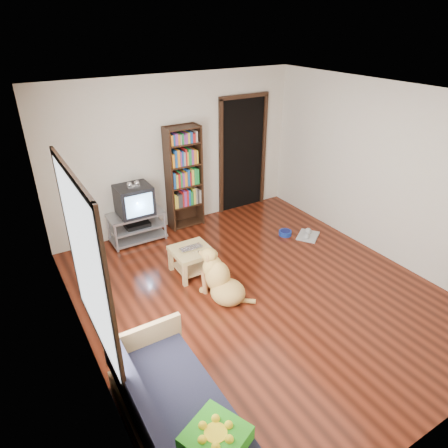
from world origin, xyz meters
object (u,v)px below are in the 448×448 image
green_cushion (216,439)px  tv_stand (137,226)px  coffee_table (192,256)px  sofa (177,420)px  grey_rag (308,236)px  crt_tv (134,199)px  bookshelf (184,172)px  dog_bowl (285,233)px  dog (221,281)px  laptop (193,249)px

green_cushion → tv_stand: bearing=54.6°
coffee_table → green_cushion: bearing=-113.5°
green_cushion → sofa: 0.53m
grey_rag → coffee_table: 2.22m
tv_stand → crt_tv: 0.47m
coffee_table → bookshelf: bearing=67.0°
dog_bowl → tv_stand: tv_stand is taller
crt_tv → sofa: 3.81m
tv_stand → coffee_table: size_ratio=1.64×
coffee_table → dog: bearing=-84.9°
tv_stand → crt_tv: bearing=90.0°
dog_bowl → laptop: bearing=-173.6°
dog_bowl → dog: size_ratio=0.28×
green_cushion → bookshelf: bookshelf is taller
crt_tv → dog: (0.40, -2.08, -0.48)m
bookshelf → coffee_table: size_ratio=3.27×
bookshelf → sofa: bookshelf is taller
crt_tv → bookshelf: 0.99m
grey_rag → sofa: (-3.51, -2.22, 0.25)m
dog_bowl → sofa: 4.06m
green_cushion → crt_tv: size_ratio=0.75×
dog → crt_tv: bearing=101.0°
grey_rag → dog: dog is taller
laptop → crt_tv: 1.48m
laptop → tv_stand: size_ratio=0.36×
laptop → grey_rag: 2.24m
grey_rag → bookshelf: size_ratio=0.22×
coffee_table → dog: size_ratio=0.70×
crt_tv → dog_bowl: bearing=-27.9°
laptop → grey_rag: laptop is taller
dog_bowl → crt_tv: size_ratio=0.38×
green_cushion → dog_bowl: 4.28m
laptop → bookshelf: (0.61, 1.47, 0.59)m
bookshelf → dog: (-0.55, -2.15, -0.74)m
laptop → dog_bowl: bearing=6.3°
tv_stand → grey_rag: bearing=-29.1°
tv_stand → bookshelf: (0.95, 0.09, 0.73)m
green_cushion → crt_tv: bearing=54.6°
tv_stand → sofa: 3.76m
laptop → crt_tv: size_ratio=0.56×
grey_rag → tv_stand: bearing=150.9°
tv_stand → bookshelf: bookshelf is taller
dog_bowl → crt_tv: crt_tv is taller
laptop → tv_stand: (-0.34, 1.38, -0.14)m
laptop → sofa: size_ratio=0.18×
green_cushion → grey_rag: size_ratio=1.09×
green_cushion → laptop: (1.19, 2.71, -0.08)m
tv_stand → crt_tv: size_ratio=1.55×
bookshelf → green_cushion: bearing=-113.3°
laptop → dog: bearing=-84.9°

